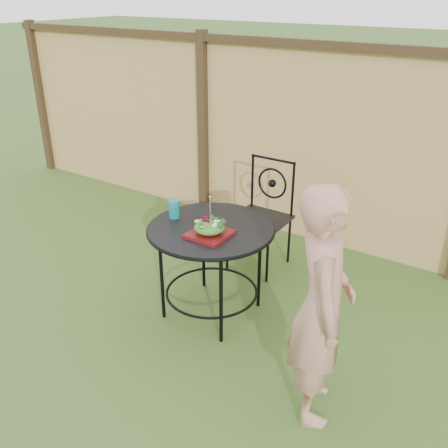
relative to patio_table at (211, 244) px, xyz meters
The scene contains 9 objects.
ground 0.86m from the patio_table, 77.06° to the right, with size 60.00×60.00×0.00m, color #294A18.
fence 1.62m from the patio_table, 84.82° to the left, with size 8.00×0.12×1.90m.
patio_table is the anchor object (origin of this frame).
patio_chair 0.87m from the patio_table, 93.69° to the left, with size 0.46×0.46×0.95m.
diner 1.15m from the patio_table, 23.48° to the right, with size 0.52×0.34×1.43m, color #AD7662.
salad_plate 0.20m from the patio_table, 59.26° to the right, with size 0.27×0.27×0.02m, color #510B0E.
salad 0.24m from the patio_table, 59.26° to the right, with size 0.21×0.21×0.08m, color #235614.
fork 0.36m from the patio_table, 55.70° to the right, with size 0.01×0.01×0.18m, color silver.
drinking_glass 0.38m from the patio_table, behind, with size 0.08×0.08×0.14m, color #0B8182.
Camera 1 is at (1.70, -1.99, 2.28)m, focal length 40.00 mm.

